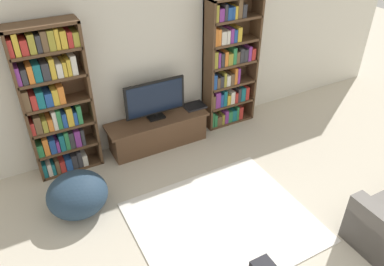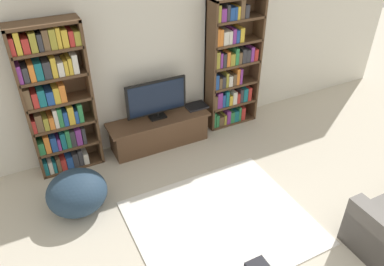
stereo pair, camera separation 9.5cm
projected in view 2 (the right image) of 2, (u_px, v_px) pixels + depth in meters
The scene contains 8 objects.
wall_back at pixel (156, 54), 5.17m from camera, with size 8.80×0.06×2.60m.
bookshelf_left at pixel (56, 101), 4.66m from camera, with size 0.83×0.30×2.01m.
bookshelf_right at pixel (230, 66), 5.64m from camera, with size 0.83×0.30×2.01m.
tv_stand at pixel (159, 131), 5.52m from camera, with size 1.49×0.44×0.44m.
television at pixel (157, 99), 5.25m from camera, with size 0.89×0.16×0.58m.
laptop at pixel (196, 106), 5.67m from camera, with size 0.32×0.25×0.03m.
area_rug at pixel (221, 222), 4.33m from camera, with size 1.98×1.71×0.02m.
beanbag_ottoman at pixel (77, 192), 4.40m from camera, with size 0.71×0.71×0.49m, color #23384C.
Camera 2 is at (-1.77, -0.37, 3.28)m, focal length 35.00 mm.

